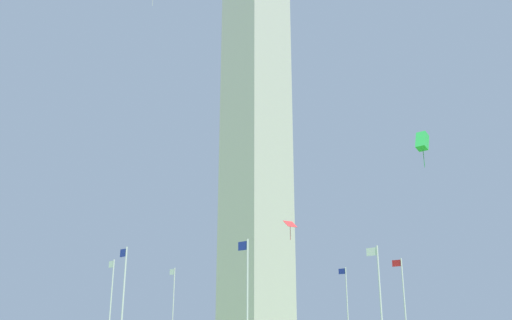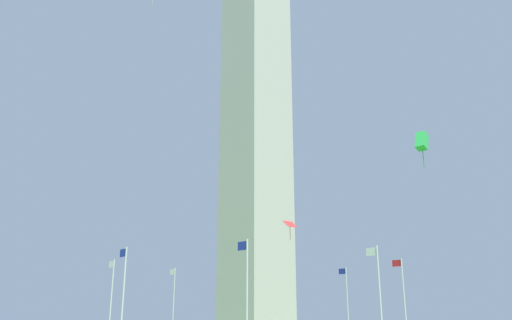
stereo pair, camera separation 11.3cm
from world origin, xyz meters
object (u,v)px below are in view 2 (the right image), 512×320
(flagpole_n, at_px, (173,300))
(flagpole_sw, at_px, (404,297))
(obelisk_monument, at_px, (256,99))
(flagpole_nw, at_px, (261,300))
(flagpole_ne, at_px, (111,297))
(flagpole_s, at_px, (379,293))
(flagpole_e, at_px, (123,293))
(flagpole_se, at_px, (246,291))
(kite_red_diamond, at_px, (290,225))
(kite_green_box, at_px, (422,141))
(flagpole_w, at_px, (347,299))

(flagpole_n, relative_size, flagpole_sw, 1.00)
(obelisk_monument, bearing_deg, flagpole_nw, -44.83)
(flagpole_ne, relative_size, flagpole_s, 1.00)
(flagpole_e, bearing_deg, flagpole_se, -157.50)
(flagpole_s, height_order, kite_red_diamond, kite_red_diamond)
(flagpole_e, distance_m, flagpole_nw, 26.59)
(flagpole_n, xyz_separation_m, flagpole_e, (-14.39, 14.39, 0.00))
(flagpole_n, height_order, kite_red_diamond, kite_red_diamond)
(flagpole_se, relative_size, flagpole_nw, 1.00)
(flagpole_nw, height_order, kite_green_box, kite_green_box)
(obelisk_monument, distance_m, flagpole_n, 25.47)
(flagpole_se, bearing_deg, flagpole_nw, -45.00)
(obelisk_monument, relative_size, flagpole_n, 6.24)
(flagpole_ne, distance_m, flagpole_s, 26.59)
(flagpole_se, bearing_deg, flagpole_e, 22.50)
(flagpole_se, xyz_separation_m, flagpole_s, (-4.21, -10.17, 0.00))
(flagpole_e, xyz_separation_m, kite_green_box, (-21.48, -10.31, 9.84))
(flagpole_n, xyz_separation_m, kite_green_box, (-35.87, 4.08, 9.84))
(flagpole_n, relative_size, flagpole_ne, 1.00)
(obelisk_monument, xyz_separation_m, flagpole_n, (14.45, 0.00, -20.98))
(obelisk_monument, bearing_deg, kite_red_diamond, 156.81)
(flagpole_e, height_order, kite_green_box, kite_green_box)
(flagpole_s, xyz_separation_m, kite_red_diamond, (6.20, 3.48, 5.75))
(flagpole_n, distance_m, flagpole_nw, 11.01)
(flagpole_sw, relative_size, flagpole_w, 1.00)
(flagpole_ne, bearing_deg, flagpole_n, -67.50)
(kite_green_box, bearing_deg, flagpole_ne, 10.90)
(flagpole_nw, relative_size, kite_red_diamond, 4.84)
(flagpole_se, bearing_deg, flagpole_sw, -90.00)
(flagpole_n, distance_m, flagpole_s, 28.78)
(flagpole_nw, bearing_deg, flagpole_ne, 90.00)
(kite_green_box, distance_m, kite_red_diamond, 13.92)
(flagpole_sw, bearing_deg, flagpole_se, 90.00)
(flagpole_ne, height_order, flagpole_sw, same)
(flagpole_s, bearing_deg, kite_red_diamond, 29.29)
(flagpole_se, height_order, flagpole_s, same)
(obelisk_monument, xyz_separation_m, flagpole_se, (-10.12, 10.17, -20.98))
(flagpole_e, bearing_deg, flagpole_s, -135.00)
(flagpole_s, bearing_deg, flagpole_n, -0.00)
(flagpole_se, bearing_deg, flagpole_w, -67.50)
(flagpole_e, distance_m, flagpole_se, 11.01)
(kite_green_box, bearing_deg, flagpole_e, 25.65)
(obelisk_monument, relative_size, flagpole_s, 6.24)
(flagpole_ne, xyz_separation_m, kite_red_diamond, (-18.36, -6.69, 5.75))
(flagpole_n, height_order, flagpole_ne, same)
(flagpole_s, height_order, flagpole_sw, same)
(obelisk_monument, xyz_separation_m, flagpole_nw, (10.23, -10.17, -20.98))
(flagpole_sw, height_order, flagpole_w, same)
(flagpole_s, height_order, kite_green_box, kite_green_box)
(flagpole_s, distance_m, kite_red_diamond, 9.15)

